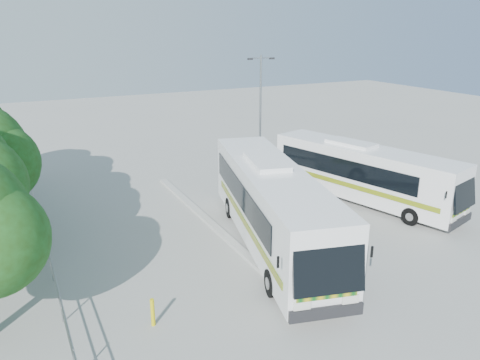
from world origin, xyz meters
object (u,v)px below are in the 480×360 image
bollard (153,312)px  coach_adjacent (363,172)px  coach_main (272,205)px  lamppost (260,108)px

bollard → coach_adjacent: bearing=23.1°
coach_main → coach_adjacent: size_ratio=1.14×
coach_main → bollard: size_ratio=13.18×
lamppost → bollard: (-11.97, -14.23, -3.77)m
coach_adjacent → lamppost: size_ratio=1.49×
bollard → coach_main: bearing=27.6°
coach_main → coach_adjacent: bearing=33.0°
coach_adjacent → lamppost: lamppost is taller
coach_adjacent → lamppost: bearing=88.4°
coach_adjacent → bollard: (-14.02, -5.98, -1.23)m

